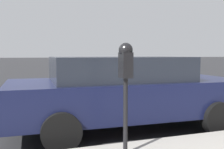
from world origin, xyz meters
name	(u,v)px	position (x,y,z in m)	size (l,w,h in m)	color
ground_plane	(57,122)	(0.00, 0.00, 0.00)	(220.00, 220.00, 0.00)	#2B2B2D
parking_meter	(126,70)	(-2.63, -0.59, 1.33)	(0.21, 0.19, 1.51)	black
car_navy	(125,90)	(-0.92, -1.28, 0.79)	(2.22, 4.78, 1.48)	#14193D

